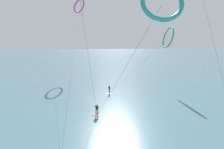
{
  "coord_description": "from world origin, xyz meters",
  "views": [
    {
      "loc": [
        -3.35,
        -0.19,
        10.39
      ],
      "look_at": [
        0.0,
        22.91,
        5.55
      ],
      "focal_mm": 26.12,
      "sensor_mm": 36.0,
      "label": 1
    }
  ],
  "objects_px": {
    "surfer_crimson": "(97,111)",
    "kite_magenta": "(79,6)",
    "kite_emerald": "(168,38)",
    "surfer_ivory": "(109,90)",
    "kite_teal": "(162,2)"
  },
  "relations": [
    {
      "from": "surfer_crimson",
      "to": "kite_magenta",
      "type": "relative_size",
      "value": 0.03
    },
    {
      "from": "kite_magenta",
      "to": "kite_emerald",
      "type": "xyz_separation_m",
      "value": [
        20.33,
        -24.1,
        -10.74
      ]
    },
    {
      "from": "surfer_ivory",
      "to": "kite_emerald",
      "type": "bearing_deg",
      "value": 126.55
    },
    {
      "from": "surfer_ivory",
      "to": "kite_teal",
      "type": "height_order",
      "value": "kite_teal"
    },
    {
      "from": "surfer_ivory",
      "to": "kite_emerald",
      "type": "height_order",
      "value": "kite_emerald"
    },
    {
      "from": "surfer_crimson",
      "to": "kite_emerald",
      "type": "height_order",
      "value": "kite_emerald"
    },
    {
      "from": "surfer_crimson",
      "to": "kite_teal",
      "type": "height_order",
      "value": "kite_teal"
    },
    {
      "from": "kite_teal",
      "to": "kite_magenta",
      "type": "distance_m",
      "value": 47.46
    },
    {
      "from": "kite_teal",
      "to": "kite_emerald",
      "type": "xyz_separation_m",
      "value": [
        11.74,
        21.8,
        -2.32
      ]
    },
    {
      "from": "surfer_ivory",
      "to": "kite_magenta",
      "type": "relative_size",
      "value": 0.03
    },
    {
      "from": "surfer_ivory",
      "to": "kite_emerald",
      "type": "xyz_separation_m",
      "value": [
        13.83,
        4.3,
        10.28
      ]
    },
    {
      "from": "surfer_crimson",
      "to": "kite_teal",
      "type": "xyz_separation_m",
      "value": [
        5.06,
        -8.05,
        12.6
      ]
    },
    {
      "from": "surfer_crimson",
      "to": "surfer_ivory",
      "type": "distance_m",
      "value": 9.91
    },
    {
      "from": "surfer_ivory",
      "to": "kite_magenta",
      "type": "distance_m",
      "value": 35.93
    },
    {
      "from": "kite_teal",
      "to": "kite_magenta",
      "type": "bearing_deg",
      "value": 107.57
    }
  ]
}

